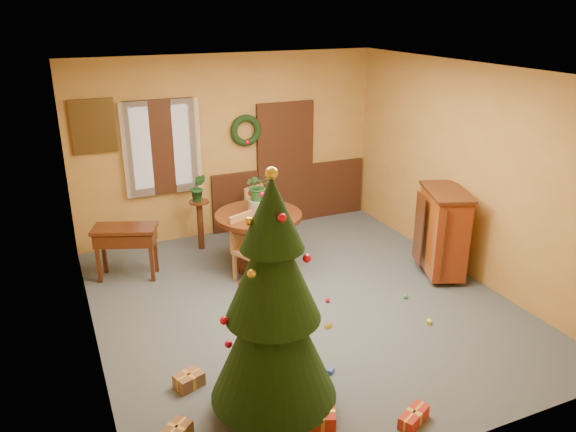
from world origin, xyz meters
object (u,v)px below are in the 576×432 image
dining_table (259,230)px  sideboard (443,230)px  christmas_tree (273,306)px  chair_near (247,245)px  writing_desk (126,239)px

dining_table → sideboard: bearing=-27.7°
christmas_tree → sideboard: bearing=28.1°
chair_near → writing_desk: chair_near is taller
dining_table → chair_near: 0.38m
christmas_tree → writing_desk: 3.55m
writing_desk → dining_table: bearing=-15.1°
chair_near → christmas_tree: christmas_tree is taller
chair_near → christmas_tree: size_ratio=0.39×
writing_desk → christmas_tree: bearing=-77.1°
writing_desk → sideboard: 4.38m
chair_near → sideboard: size_ratio=0.76×
christmas_tree → sideboard: christmas_tree is taller
dining_table → christmas_tree: (-0.99, -2.93, 0.55)m
sideboard → writing_desk: bearing=157.5°
christmas_tree → writing_desk: bearing=102.9°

